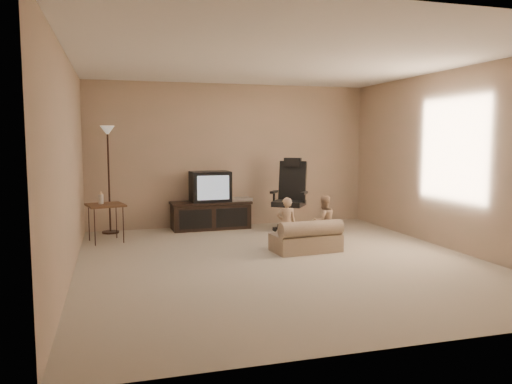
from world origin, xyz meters
TOP-DOWN VIEW (x-y plane):
  - floor at (0.00, 0.00)m, footprint 5.50×5.50m
  - room_shell at (0.00, 0.00)m, footprint 5.50×5.50m
  - tv_stand at (-0.42, 2.49)m, footprint 1.40×0.55m
  - office_chair at (0.84, 2.00)m, footprint 0.78×0.79m
  - side_table at (-2.16, 1.84)m, footprint 0.62×0.62m
  - floor_lamp at (-2.09, 2.55)m, footprint 0.27×0.27m
  - child_sofa at (0.51, 0.39)m, footprint 0.95×0.59m
  - toddler_left at (0.27, 0.56)m, footprint 0.30×0.25m
  - toddler_right at (0.85, 0.60)m, footprint 0.38×0.23m

SIDE VIEW (x-z plane):
  - floor at x=0.00m, z-range 0.00..0.00m
  - child_sofa at x=0.51m, z-range -0.04..0.40m
  - toddler_right at x=0.85m, z-range 0.00..0.74m
  - toddler_left at x=0.27m, z-range 0.00..0.74m
  - tv_stand at x=-0.42m, z-range -0.08..0.91m
  - office_chair at x=0.84m, z-range -0.17..1.05m
  - side_table at x=-2.16m, z-range 0.17..0.94m
  - floor_lamp at x=-2.09m, z-range 0.40..2.16m
  - room_shell at x=0.00m, z-range -1.23..4.27m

